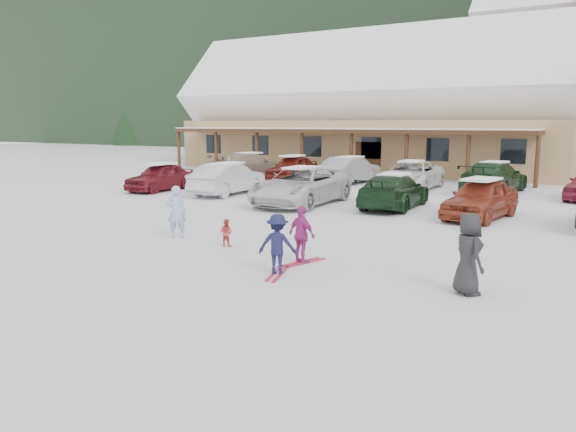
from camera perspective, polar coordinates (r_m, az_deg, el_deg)
The scene contains 21 objects.
ground at distance 14.28m, azimuth -3.14°, elevation -4.42°, with size 160.00×160.00×0.00m, color white.
day_lodge at distance 42.83m, azimuth 8.43°, elevation 10.03°, with size 29.12×12.50×10.38m.
conifer_0 at distance 53.55m, azimuth -7.93°, elevation 11.76°, with size 4.40×4.40×10.20m.
conifer_2 at distance 65.57m, azimuth -3.91°, elevation 12.38°, with size 5.28×5.28×12.24m.
adult_skier at distance 17.13m, azimuth -11.27°, elevation 0.43°, with size 0.58×0.38×1.58m, color #99B1D3.
toddler_red at distance 15.77m, azimuth -6.31°, elevation -1.69°, with size 0.38×0.30×0.78m, color #CF343B.
child_navy at distance 12.73m, azimuth -1.07°, elevation -2.90°, with size 0.90×0.52×1.39m, color #16173C.
skis_child_navy at distance 12.89m, azimuth -1.06°, elevation -5.86°, with size 0.20×1.40×0.03m, color #B41940.
child_magenta at distance 13.72m, azimuth 1.41°, elevation -1.92°, with size 0.84×0.35×1.43m, color #AF2E81.
skis_child_magenta at distance 13.88m, azimuth 1.39°, elevation -4.75°, with size 0.20×1.40×0.03m, color #B41940.
bystander_dark at distance 11.79m, azimuth 17.85°, elevation -3.68°, with size 0.81×0.53×1.66m, color black.
parked_car_0 at distance 29.40m, azimuth -12.85°, elevation 3.88°, with size 1.64×4.07×1.39m, color maroon.
parked_car_1 at distance 27.23m, azimuth -6.13°, elevation 3.77°, with size 1.61×4.61×1.52m, color silver.
parked_car_2 at distance 23.77m, azimuth 1.30°, elevation 3.08°, with size 2.61×5.66×1.57m, color silver.
parked_car_3 at distance 23.14m, azimuth 10.71°, elevation 2.50°, with size 1.94×4.77×1.38m, color black.
parked_car_4 at distance 21.36m, azimuth 18.98°, elevation 1.66°, with size 1.70×4.23×1.44m, color #953822.
parked_car_7 at distance 35.84m, azimuth -4.02°, elevation 5.18°, with size 2.18×5.36×1.55m, color gray.
parked_car_8 at distance 33.67m, azimuth 0.44°, elevation 4.88°, with size 1.77×4.40×1.50m, color maroon.
parked_car_9 at distance 32.15m, azimuth 6.31°, elevation 4.64°, with size 1.62×4.65×1.53m, color #98979C.
parked_car_10 at distance 29.87m, azimuth 12.38°, elevation 4.06°, with size 2.45×5.32×1.48m, color white.
parked_car_11 at distance 29.46m, azimuth 20.18°, elevation 3.69°, with size 2.15×5.28×1.53m, color #19361D.
Camera 1 is at (7.91, -11.39, 3.41)m, focal length 35.00 mm.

